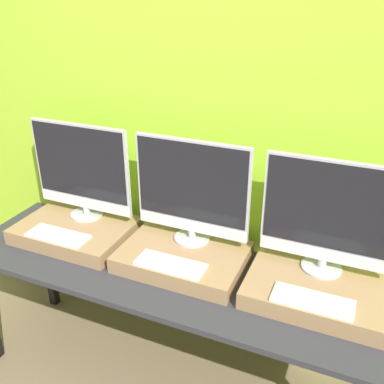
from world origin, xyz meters
TOP-DOWN VIEW (x-y plane):
  - wall_back at (0.00, 0.72)m, footprint 8.00×0.04m
  - workbench at (0.00, 0.32)m, footprint 2.30×0.65m
  - wooden_riser_left at (-0.66, 0.40)m, footprint 0.61×0.43m
  - monitor_left at (-0.66, 0.51)m, footprint 0.59×0.19m
  - keyboard_left at (-0.66, 0.25)m, footprint 0.33×0.13m
  - wooden_riser_center at (0.00, 0.40)m, footprint 0.61×0.43m
  - monitor_center at (0.00, 0.51)m, footprint 0.59×0.19m
  - keyboard_center at (0.00, 0.25)m, footprint 0.33×0.13m
  - wooden_riser_right at (0.66, 0.40)m, footprint 0.61×0.43m
  - monitor_right at (0.66, 0.51)m, footprint 0.59×0.19m
  - keyboard_right at (0.66, 0.25)m, footprint 0.33×0.13m

SIDE VIEW (x-z plane):
  - workbench at x=0.00m, z-range 0.31..1.07m
  - wooden_riser_left at x=-0.66m, z-range 0.76..0.84m
  - wooden_riser_center at x=0.00m, z-range 0.76..0.84m
  - wooden_riser_right at x=0.66m, z-range 0.76..0.84m
  - keyboard_left at x=-0.66m, z-range 0.84..0.86m
  - keyboard_center at x=0.00m, z-range 0.84..0.86m
  - keyboard_right at x=0.66m, z-range 0.84..0.86m
  - monitor_left at x=-0.66m, z-range 0.85..1.39m
  - monitor_center at x=0.00m, z-range 0.85..1.39m
  - monitor_right at x=0.66m, z-range 0.85..1.39m
  - wall_back at x=0.00m, z-range 0.00..2.60m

